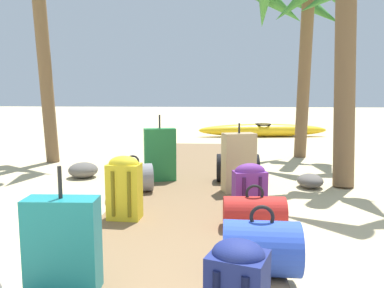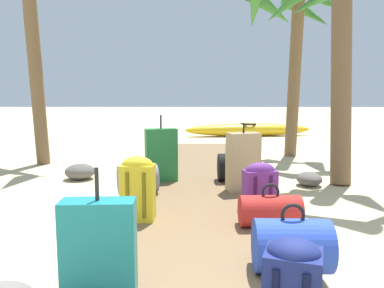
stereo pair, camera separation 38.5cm
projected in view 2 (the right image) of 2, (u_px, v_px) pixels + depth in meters
ground_plane at (196, 206)px, 4.43m from camera, size 60.00×60.00×0.00m
boardwalk at (196, 185)px, 5.22m from camera, size 1.61×8.02×0.08m
backpack_yellow at (138, 187)px, 3.65m from camera, size 0.32×0.23×0.61m
duffel_bag_red at (270, 211)px, 3.50m from camera, size 0.56×0.31×0.40m
suitcase_tan at (243, 162)px, 4.75m from camera, size 0.43×0.32×0.84m
duffel_bag_blue at (292, 245)px, 2.61m from camera, size 0.51×0.37×0.47m
suitcase_teal at (99, 248)px, 2.30m from camera, size 0.44×0.20×0.77m
duffel_bag_black at (239, 167)px, 5.29m from camera, size 0.58×0.40×0.49m
backpack_purple at (260, 185)px, 4.01m from camera, size 0.36×0.25×0.49m
suitcase_green at (161, 155)px, 5.27m from camera, size 0.46×0.29×0.90m
duffel_bag_grey at (138, 179)px, 4.66m from camera, size 0.55×0.47×0.45m
palm_tree_far_right at (294, 16)px, 7.41m from camera, size 1.95×2.06×3.45m
kayak at (248, 130)px, 11.43m from camera, size 3.78×0.94×0.38m
rock_left_mid at (80, 172)px, 5.77m from camera, size 0.44×0.44×0.23m
rock_right_far at (309, 179)px, 5.37m from camera, size 0.39×0.45×0.19m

